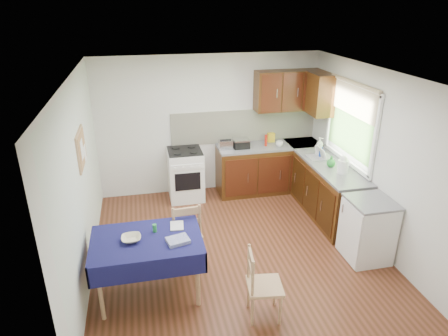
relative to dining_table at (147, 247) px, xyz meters
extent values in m
plane|color=#462612|center=(1.26, 0.67, -0.67)|extent=(4.20, 4.20, 0.00)
cube|color=silver|center=(1.26, 0.67, 1.83)|extent=(4.00, 4.20, 0.02)
cube|color=silver|center=(1.26, 2.77, 0.58)|extent=(4.00, 0.02, 2.50)
cube|color=silver|center=(1.26, -1.43, 0.58)|extent=(4.00, 0.02, 2.50)
cube|color=silver|center=(-0.74, 0.67, 0.58)|extent=(0.02, 4.20, 2.50)
cube|color=silver|center=(3.26, 0.67, 0.58)|extent=(0.02, 4.20, 2.50)
cube|color=#361B09|center=(2.31, 2.47, -0.24)|extent=(1.90, 0.60, 0.86)
cube|color=#361B09|center=(2.96, 1.32, -0.24)|extent=(0.60, 1.70, 0.86)
cube|color=slate|center=(2.31, 2.47, 0.21)|extent=(1.90, 0.60, 0.04)
cube|color=slate|center=(2.96, 1.32, 0.21)|extent=(0.60, 1.70, 0.04)
cube|color=slate|center=(2.96, 2.47, 0.21)|extent=(0.60, 0.60, 0.04)
cube|color=white|center=(1.91, 2.75, 0.53)|extent=(2.70, 0.02, 0.60)
cube|color=#361B09|center=(2.66, 2.59, 1.18)|extent=(1.20, 0.35, 0.70)
cube|color=#361B09|center=(3.08, 2.17, 1.18)|extent=(0.35, 0.50, 0.70)
cube|color=white|center=(0.76, 2.47, -0.22)|extent=(0.60, 0.60, 0.90)
cube|color=black|center=(0.76, 2.47, 0.23)|extent=(0.58, 0.58, 0.02)
cube|color=black|center=(0.76, 2.16, -0.22)|extent=(0.44, 0.01, 0.32)
cube|color=#385F27|center=(3.24, 1.37, 0.83)|extent=(0.01, 1.40, 0.85)
cube|color=white|center=(3.23, 1.37, 1.48)|extent=(0.04, 1.48, 0.06)
cube|color=white|center=(3.23, 1.37, 0.28)|extent=(0.04, 1.48, 0.06)
cube|color=tan|center=(3.21, 1.37, 1.26)|extent=(0.02, 1.36, 0.44)
cube|color=white|center=(2.96, 0.12, -0.25)|extent=(0.55, 0.58, 0.85)
cube|color=slate|center=(2.96, 0.12, 0.20)|extent=(0.58, 0.60, 0.03)
cube|color=#A47452|center=(-0.72, 0.97, 0.93)|extent=(0.02, 0.62, 0.47)
cube|color=#9F6242|center=(-0.70, 0.97, 0.93)|extent=(0.01, 0.56, 0.41)
cube|color=white|center=(-0.69, 0.89, 0.95)|extent=(0.00, 0.18, 0.24)
cube|color=white|center=(-0.69, 1.09, 0.83)|extent=(0.00, 0.15, 0.20)
cube|color=#0F0F3E|center=(0.00, 0.00, 0.09)|extent=(1.24, 0.83, 0.03)
cube|color=#0F0F3E|center=(0.00, -0.42, -0.02)|extent=(1.28, 0.02, 0.26)
cube|color=#0F0F3E|center=(0.00, 0.42, -0.02)|extent=(1.28, 0.02, 0.26)
cube|color=#0F0F3E|center=(-0.63, 0.00, -0.02)|extent=(0.02, 0.87, 0.26)
cube|color=#0F0F3E|center=(0.63, 0.00, -0.02)|extent=(0.02, 0.87, 0.26)
cylinder|color=#A47452|center=(-0.54, -0.33, -0.30)|extent=(0.05, 0.05, 0.75)
cylinder|color=#A47452|center=(0.54, -0.33, -0.30)|extent=(0.05, 0.05, 0.75)
cylinder|color=#A47452|center=(-0.54, 0.33, -0.30)|extent=(0.05, 0.05, 0.75)
cylinder|color=#A47452|center=(0.54, 0.33, -0.30)|extent=(0.05, 0.05, 0.75)
cube|color=#A47452|center=(0.51, 0.56, -0.23)|extent=(0.44, 0.44, 0.04)
cube|color=#A47452|center=(0.52, 0.38, 0.12)|extent=(0.38, 0.05, 0.30)
cylinder|color=#A47452|center=(0.67, 0.74, -0.45)|extent=(0.04, 0.04, 0.45)
cylinder|color=#A47452|center=(0.33, 0.72, -0.45)|extent=(0.04, 0.04, 0.45)
cylinder|color=#A47452|center=(0.69, 0.40, -0.45)|extent=(0.04, 0.04, 0.45)
cylinder|color=#A47452|center=(0.35, 0.38, -0.45)|extent=(0.04, 0.04, 0.45)
cube|color=#A47452|center=(1.24, -0.66, -0.26)|extent=(0.43, 0.43, 0.04)
cube|color=#A47452|center=(1.08, -0.64, 0.05)|extent=(0.07, 0.34, 0.27)
cylinder|color=#A47452|center=(1.38, -0.83, -0.47)|extent=(0.03, 0.03, 0.41)
cylinder|color=#A47452|center=(1.42, -0.53, -0.47)|extent=(0.03, 0.03, 0.41)
cylinder|color=#A47452|center=(1.07, -0.79, -0.47)|extent=(0.03, 0.03, 0.41)
cylinder|color=#A47452|center=(1.11, -0.48, -0.47)|extent=(0.03, 0.03, 0.41)
cube|color=#B7B7BC|center=(1.48, 2.42, 0.31)|extent=(0.24, 0.14, 0.16)
cube|color=black|center=(1.48, 2.42, 0.40)|extent=(0.20, 0.02, 0.02)
cube|color=black|center=(1.76, 2.43, 0.29)|extent=(0.28, 0.24, 0.13)
cube|color=#B7B7BC|center=(1.76, 2.43, 0.38)|extent=(0.28, 0.24, 0.03)
cylinder|color=red|center=(2.22, 2.42, 0.33)|extent=(0.05, 0.05, 0.21)
cube|color=gold|center=(2.38, 2.61, 0.31)|extent=(0.13, 0.09, 0.17)
cube|color=gray|center=(2.92, 1.66, 0.24)|extent=(0.40, 0.30, 0.02)
cylinder|color=white|center=(2.92, 1.66, 0.32)|extent=(0.05, 0.19, 0.19)
cylinder|color=white|center=(2.99, 1.02, 0.33)|extent=(0.16, 0.16, 0.21)
sphere|color=white|center=(2.99, 1.02, 0.45)|extent=(0.10, 0.10, 0.10)
imported|color=white|center=(2.45, 2.34, 0.28)|extent=(0.16, 0.16, 0.10)
imported|color=white|center=(2.96, 1.79, 0.38)|extent=(0.17, 0.17, 0.31)
imported|color=#1A3B9D|center=(2.96, 1.69, 0.32)|extent=(0.11, 0.11, 0.18)
imported|color=#24842F|center=(2.93, 1.28, 0.32)|extent=(0.19, 0.19, 0.18)
imported|color=beige|center=(-0.17, 0.00, 0.13)|extent=(0.23, 0.23, 0.06)
imported|color=white|center=(0.30, 0.21, 0.11)|extent=(0.18, 0.23, 0.02)
cylinder|color=#227E37|center=(0.11, 0.14, 0.16)|extent=(0.05, 0.05, 0.10)
cube|color=navy|center=(0.35, -0.14, 0.13)|extent=(0.29, 0.25, 0.04)
camera|label=1|loc=(0.04, -4.04, 2.67)|focal=32.00mm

